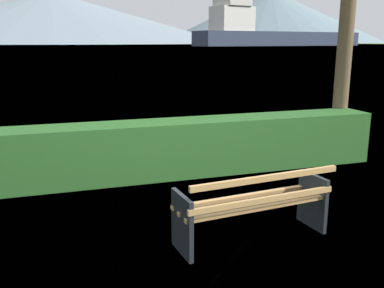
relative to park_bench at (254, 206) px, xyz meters
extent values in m
plane|color=olive|center=(-0.01, 0.06, -0.43)|extent=(1400.00, 1400.00, 0.00)
plane|color=slate|center=(-0.01, 307.47, -0.43)|extent=(620.00, 620.00, 0.00)
cube|color=tan|center=(0.01, -0.13, 0.02)|extent=(1.82, 0.25, 0.04)
cube|color=tan|center=(-0.01, 0.06, 0.02)|extent=(1.82, 0.25, 0.04)
cube|color=tan|center=(-0.03, 0.25, 0.02)|extent=(1.82, 0.25, 0.04)
cube|color=tan|center=(0.02, -0.20, 0.14)|extent=(1.82, 0.23, 0.06)
cube|color=tan|center=(0.03, -0.25, 0.41)|extent=(1.82, 0.23, 0.06)
cube|color=#1E2328|center=(-0.87, -0.05, -0.09)|extent=(0.10, 0.51, 0.68)
cube|color=#1E2328|center=(0.86, 0.13, -0.09)|extent=(0.10, 0.51, 0.68)
cube|color=#285B23|center=(-0.01, 2.72, 0.04)|extent=(7.10, 0.74, 0.94)
cylinder|color=brown|center=(3.42, 3.13, 2.13)|extent=(0.30, 0.30, 5.12)
cube|color=#2D384C|center=(117.23, 207.15, 3.25)|extent=(105.79, 38.04, 7.36)
cube|color=silver|center=(84.45, 199.72, 12.81)|extent=(21.46, 17.52, 11.77)
cube|color=beige|center=(84.45, 199.72, 20.54)|extent=(16.27, 17.75, 3.68)
cone|color=gray|center=(-0.01, 546.03, 29.14)|extent=(425.49, 425.49, 59.14)
cone|color=slate|center=(317.68, 602.71, 38.47)|extent=(336.30, 336.30, 77.80)
camera|label=1|loc=(-2.07, -4.12, 1.82)|focal=39.86mm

